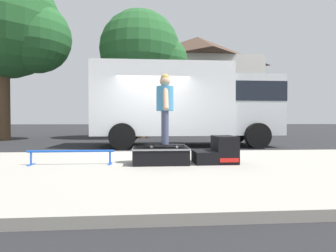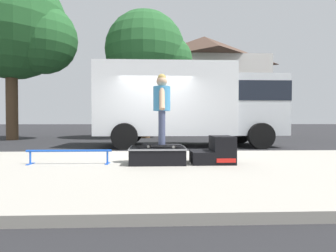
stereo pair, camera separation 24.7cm
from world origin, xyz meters
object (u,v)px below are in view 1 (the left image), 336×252
object	(u,v)px
skate_box	(161,155)
skateboard	(165,145)
skater_kid	(165,103)
street_tree_main	(145,54)
box_truck	(187,102)
street_tree_neighbour	(10,26)
kicker_ramp	(218,152)
grind_rail	(71,153)

from	to	relation	value
skate_box	skateboard	xyz separation A→B (m)	(0.08, -0.06, 0.20)
skater_kid	skateboard	bearing A→B (deg)	97.13
skate_box	street_tree_main	xyz separation A→B (m)	(-0.43, 9.78, 4.48)
box_truck	street_tree_main	size ratio (longest dim) A/B	0.96
skate_box	box_truck	xyz separation A→B (m)	(1.25, 4.86, 1.41)
skateboard	skate_box	bearing A→B (deg)	146.00
skate_box	skater_kid	distance (m)	1.04
skate_box	box_truck	bearing A→B (deg)	75.53
street_tree_neighbour	skateboard	bearing A→B (deg)	-49.86
street_tree_main	street_tree_neighbour	world-z (taller)	street_tree_neighbour
street_tree_neighbour	skate_box	bearing A→B (deg)	-50.00
skateboard	street_tree_main	size ratio (longest dim) A/B	0.11
skateboard	box_truck	world-z (taller)	box_truck
street_tree_main	street_tree_neighbour	bearing A→B (deg)	-168.69
street_tree_main	street_tree_neighbour	size ratio (longest dim) A/B	0.84
box_truck	street_tree_main	distance (m)	6.05
kicker_ramp	grind_rail	distance (m)	2.92
skater_kid	street_tree_neighbour	distance (m)	11.95
skateboard	box_truck	size ratio (longest dim) A/B	0.12
skate_box	kicker_ramp	bearing A→B (deg)	-0.02
skate_box	box_truck	world-z (taller)	box_truck
skater_kid	street_tree_main	size ratio (longest dim) A/B	0.19
kicker_ramp	grind_rail	world-z (taller)	kicker_ramp
kicker_ramp	grind_rail	xyz separation A→B (m)	(-2.92, 0.01, -0.01)
street_tree_main	grind_rail	bearing A→B (deg)	-97.65
street_tree_main	street_tree_neighbour	distance (m)	6.85
box_truck	kicker_ramp	bearing A→B (deg)	-90.99
kicker_ramp	skateboard	world-z (taller)	kicker_ramp
skateboard	grind_rail	bearing A→B (deg)	178.03
grind_rail	street_tree_neighbour	xyz separation A→B (m)	(-5.34, 8.45, 5.33)
skateboard	street_tree_neighbour	size ratio (longest dim) A/B	0.09
grind_rail	skater_kid	world-z (taller)	skater_kid
street_tree_main	skate_box	bearing A→B (deg)	-87.46
skater_kid	box_truck	size ratio (longest dim) A/B	0.20
kicker_ramp	skateboard	size ratio (longest dim) A/B	1.04
skate_box	street_tree_main	distance (m)	10.77
grind_rail	street_tree_main	bearing A→B (deg)	82.35
skater_kid	kicker_ramp	bearing A→B (deg)	2.95
box_truck	street_tree_neighbour	xyz separation A→B (m)	(-8.35, 3.59, 3.97)
kicker_ramp	skateboard	bearing A→B (deg)	-177.05
kicker_ramp	skater_kid	world-z (taller)	skater_kid
skater_kid	street_tree_neighbour	size ratio (longest dim) A/B	0.16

